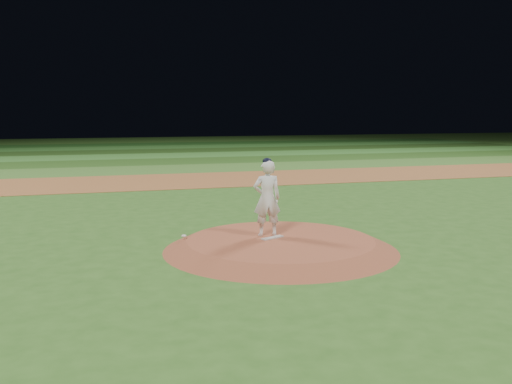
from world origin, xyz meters
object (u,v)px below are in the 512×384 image
pitching_rubber (272,238)px  rosin_bag (184,236)px  pitcher_on_mound (267,198)px  pitchers_mound (280,244)px

pitching_rubber → rosin_bag: bearing=135.7°
pitching_rubber → pitcher_on_mound: bearing=71.8°
pitchers_mound → pitching_rubber: size_ratio=9.04×
pitching_rubber → rosin_bag: 2.11m
rosin_bag → pitchers_mound: bearing=-21.7°
pitcher_on_mound → pitching_rubber: bearing=-83.2°
rosin_bag → pitcher_on_mound: 2.19m
pitchers_mound → pitching_rubber: 0.25m
pitchers_mound → pitcher_on_mound: size_ratio=2.92×
pitchers_mound → rosin_bag: size_ratio=44.68×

